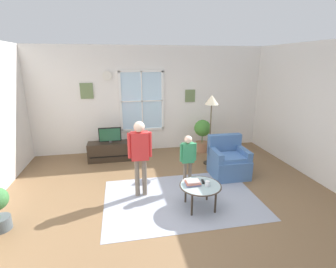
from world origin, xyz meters
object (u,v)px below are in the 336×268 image
Objects in this scene: book_stack at (193,183)px; potted_plant_by_window at (202,133)px; cup at (207,184)px; person_green_shirt at (188,156)px; armchair at (228,161)px; floor_lamp at (211,107)px; person_red_shirt at (140,150)px; remote_near_books at (203,182)px; tv_stand at (111,151)px; television at (110,135)px; coffee_table at (200,187)px.

potted_plant_by_window is at bearing 68.25° from book_stack.
person_green_shirt is (-0.14, 0.77, 0.21)m from cup.
armchair is 1.31m from floor_lamp.
potted_plant_by_window reaches higher than cup.
book_stack is at bearing -97.63° from person_green_shirt.
person_red_shirt reaches higher than book_stack.
remote_near_books is 0.68m from person_green_shirt.
tv_stand is 3.07m from cup.
cup is 0.08× the size of person_green_shirt.
person_red_shirt is (-1.04, 0.51, 0.47)m from remote_near_books.
floor_lamp is at bearing -16.46° from television.
cup is 0.06× the size of person_red_shirt.
remote_near_books is 2.74m from potted_plant_by_window.
potted_plant_by_window reaches higher than coffee_table.
book_stack is at bearing 157.65° from coffee_table.
coffee_table is at bearing -58.14° from television.
remote_near_books is 0.13× the size of person_green_shirt.
armchair is at bearing -28.51° from tv_stand.
person_green_shirt reaches higher than armchair.
person_red_shirt is at bearing 148.29° from cup.
person_red_shirt is 2.22m from floor_lamp.
floor_lamp reaches higher than remote_near_books.
cup is 2.87m from potted_plant_by_window.
television is 0.38× the size of person_red_shirt.
coffee_table is 0.80× the size of potted_plant_by_window.
person_green_shirt is at bearing 92.57° from coffee_table.
tv_stand is 8.14× the size of remote_near_books.
floor_lamp reaches higher than potted_plant_by_window.
remote_near_books is 1.25m from person_red_shirt.
remote_near_books is (0.20, 0.04, -0.02)m from book_stack.
potted_plant_by_window is at bearing 73.19° from cup.
television is 3.95× the size of remote_near_books.
person_green_shirt is at bearing -49.58° from television.
floor_lamp is (2.39, -0.70, 0.75)m from television.
cup is at bearing -127.70° from armchair.
armchair is 6.21× the size of remote_near_books.
cup reaches higher than remote_near_books.
armchair is at bearing -28.46° from television.
potted_plant_by_window is 1.27m from floor_lamp.
cup is at bearing -79.95° from person_green_shirt.
coffee_table is 0.42× the size of floor_lamp.
remote_near_books is at bearing 12.75° from book_stack.
armchair reaches higher than coffee_table.
tv_stand is at bearing 163.48° from floor_lamp.
armchair is 1.39m from remote_near_books.
person_green_shirt is (-0.11, 0.62, 0.25)m from remote_near_books.
floor_lamp is at bearing 68.91° from cup.
person_red_shirt is 1.60× the size of potted_plant_by_window.
person_green_shirt is 1.21× the size of potted_plant_by_window.
cup reaches higher than coffee_table.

